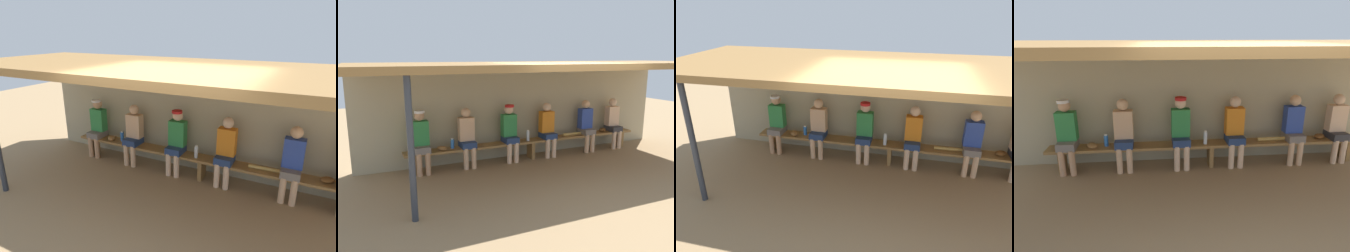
{
  "view_description": "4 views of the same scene",
  "coord_description": "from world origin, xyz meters",
  "views": [
    {
      "loc": [
        1.75,
        -3.36,
        2.84
      ],
      "look_at": [
        -0.63,
        1.3,
        1.1
      ],
      "focal_mm": 30.65,
      "sensor_mm": 36.0,
      "label": 1
    },
    {
      "loc": [
        -3.69,
        -5.34,
        2.46
      ],
      "look_at": [
        -0.72,
        1.42,
        0.89
      ],
      "focal_mm": 35.43,
      "sensor_mm": 36.0,
      "label": 2
    },
    {
      "loc": [
        0.41,
        -4.32,
        3.34
      ],
      "look_at": [
        -0.92,
        1.14,
        0.96
      ],
      "focal_mm": 32.23,
      "sensor_mm": 36.0,
      "label": 3
    },
    {
      "loc": [
        -1.07,
        -3.52,
        2.44
      ],
      "look_at": [
        -0.58,
        1.26,
        0.9
      ],
      "focal_mm": 31.03,
      "sensor_mm": 36.0,
      "label": 4
    }
  ],
  "objects": [
    {
      "name": "player_near_post",
      "position": [
        -2.62,
        1.55,
        0.75
      ],
      "size": [
        0.34,
        0.42,
        1.34
      ],
      "color": "slate",
      "rests_on": "ground"
    },
    {
      "name": "player_middle",
      "position": [
        0.46,
        1.55,
        0.73
      ],
      "size": [
        0.34,
        0.42,
        1.34
      ],
      "color": "navy",
      "rests_on": "ground"
    },
    {
      "name": "player_shirtless_tan",
      "position": [
        1.62,
        1.55,
        0.73
      ],
      "size": [
        0.34,
        0.42,
        1.34
      ],
      "color": "slate",
      "rests_on": "ground"
    },
    {
      "name": "back_wall",
      "position": [
        0.0,
        2.0,
        1.1
      ],
      "size": [
        8.0,
        0.2,
        2.2
      ],
      "primitive_type": "cube",
      "color": "tan",
      "rests_on": "ground"
    },
    {
      "name": "ground_plane",
      "position": [
        0.0,
        0.0,
        0.0
      ],
      "size": [
        24.0,
        24.0,
        0.0
      ],
      "primitive_type": "plane",
      "color": "#937754"
    },
    {
      "name": "bench",
      "position": [
        0.0,
        1.55,
        0.39
      ],
      "size": [
        6.0,
        0.36,
        0.46
      ],
      "color": "olive",
      "rests_on": "ground"
    },
    {
      "name": "water_bottle_green",
      "position": [
        -0.11,
        1.5,
        0.58
      ],
      "size": [
        0.07,
        0.07,
        0.26
      ],
      "color": "silver",
      "rests_on": "bench"
    },
    {
      "name": "dugout_roof",
      "position": [
        0.0,
        0.7,
        2.26
      ],
      "size": [
        8.0,
        2.8,
        0.12
      ],
      "primitive_type": "cube",
      "color": "olive",
      "rests_on": "back_wall"
    },
    {
      "name": "player_in_blue",
      "position": [
        -1.61,
        1.55,
        0.73
      ],
      "size": [
        0.34,
        0.42,
        1.34
      ],
      "color": "navy",
      "rests_on": "ground"
    },
    {
      "name": "player_in_red",
      "position": [
        -0.57,
        1.55,
        0.75
      ],
      "size": [
        0.34,
        0.42,
        1.34
      ],
      "color": "navy",
      "rests_on": "ground"
    },
    {
      "name": "baseball_glove_tan",
      "position": [
        -2.19,
        1.51,
        0.51
      ],
      "size": [
        0.28,
        0.29,
        0.09
      ],
      "primitive_type": "ellipsoid",
      "rotation": [
        0.0,
        0.0,
        2.22
      ],
      "color": "olive",
      "rests_on": "bench"
    },
    {
      "name": "player_with_sunglasses",
      "position": [
        2.51,
        1.55,
        0.73
      ],
      "size": [
        0.34,
        0.42,
        1.34
      ],
      "color": "#333338",
      "rests_on": "ground"
    },
    {
      "name": "water_bottle_clear",
      "position": [
        -1.94,
        1.58,
        0.57
      ],
      "size": [
        0.08,
        0.08,
        0.23
      ],
      "color": "blue",
      "rests_on": "bench"
    },
    {
      "name": "baseball_bat",
      "position": [
        1.3,
        1.55,
        0.49
      ],
      "size": [
        0.78,
        0.09,
        0.07
      ],
      "primitive_type": "cylinder",
      "rotation": [
        0.0,
        1.57,
        0.03
      ],
      "color": "tan",
      "rests_on": "bench"
    },
    {
      "name": "baseball_glove_worn",
      "position": [
        2.18,
        1.57,
        0.51
      ],
      "size": [
        0.29,
        0.27,
        0.09
      ],
      "primitive_type": "ellipsoid",
      "rotation": [
        0.0,
        0.0,
        3.69
      ],
      "color": "brown",
      "rests_on": "bench"
    }
  ]
}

